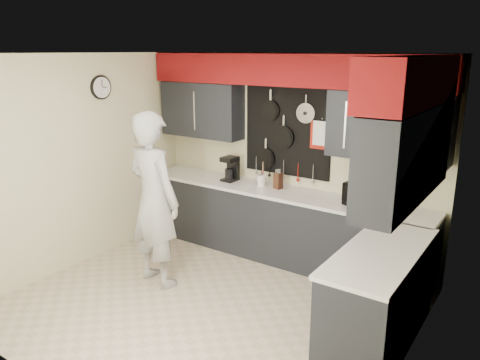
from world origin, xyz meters
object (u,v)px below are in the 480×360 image
Objects in this scene: microwave at (367,195)px; coffee_maker at (231,168)px; knife_block at (278,181)px; person at (154,200)px; utensil_crock at (262,180)px.

coffee_maker reaches higher than microwave.
microwave is 2.37× the size of knife_block.
utensil_crock is at bearing -103.21° from person.
person is (-0.06, -1.41, -0.09)m from coffee_maker.
coffee_maker is at bearing -170.99° from microwave.
person is (-1.97, -1.37, -0.05)m from microwave.
microwave is 2.40m from person.
coffee_maker reaches higher than knife_block.
utensil_crock is (-1.43, 0.04, -0.06)m from microwave.
knife_block reaches higher than utensil_crock.
knife_block is 0.10× the size of person.
utensil_crock is 0.50m from coffee_maker.
utensil_crock is at bearing -165.57° from knife_block.
microwave is 0.24× the size of person.
person reaches higher than coffee_maker.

